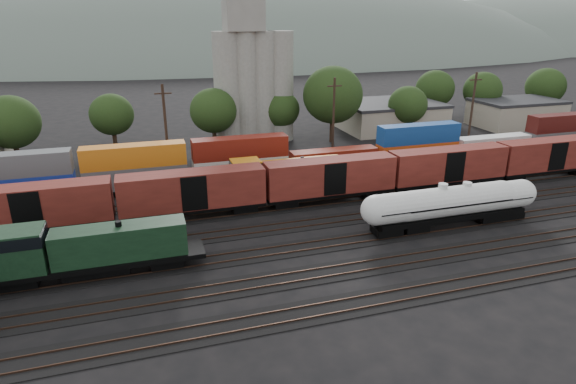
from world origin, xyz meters
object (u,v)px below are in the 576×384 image
object	(u,v)px
grain_silo	(253,74)
tank_car_a	(441,204)
orange_locomotive	(280,174)
green_locomotive	(81,250)

from	to	relation	value
grain_silo	tank_car_a	bearing A→B (deg)	-77.32
tank_car_a	orange_locomotive	distance (m)	19.39
orange_locomotive	grain_silo	bearing A→B (deg)	83.30
orange_locomotive	grain_silo	distance (m)	27.64
green_locomotive	grain_silo	xyz separation A→B (m)	(24.03, 41.00, 8.62)
tank_car_a	green_locomotive	bearing A→B (deg)	180.00
green_locomotive	tank_car_a	size ratio (longest dim) A/B	1.01
orange_locomotive	green_locomotive	bearing A→B (deg)	-144.43
green_locomotive	tank_car_a	world-z (taller)	green_locomotive
green_locomotive	orange_locomotive	world-z (taller)	green_locomotive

